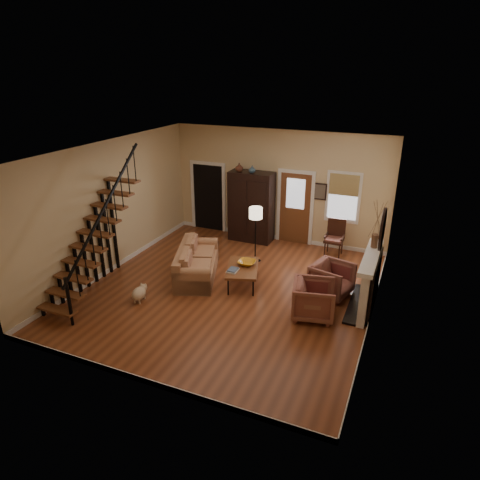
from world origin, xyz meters
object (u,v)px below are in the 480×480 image
at_px(armchair_left, 314,300).
at_px(sofa, 197,262).
at_px(floor_lamp, 255,235).
at_px(coffee_table, 243,276).
at_px(armchair_right, 332,280).
at_px(armoire, 251,207).
at_px(side_chair, 334,238).

bearing_deg(armchair_left, sofa, 65.27).
bearing_deg(floor_lamp, armchair_left, -44.37).
distance_m(sofa, floor_lamp, 1.76).
height_order(coffee_table, armchair_right, armchair_right).
relative_size(sofa, armchair_left, 2.35).
xyz_separation_m(armoire, floor_lamp, (0.68, -1.42, -0.28)).
xyz_separation_m(sofa, coffee_table, (1.22, 0.03, -0.15)).
height_order(armoire, coffee_table, armoire).
bearing_deg(armchair_left, side_chair, -8.00).
distance_m(coffee_table, side_chair, 3.08).
relative_size(sofa, side_chair, 2.01).
relative_size(coffee_table, armchair_left, 1.41).
relative_size(armchair_right, floor_lamp, 0.56).
xyz_separation_m(armchair_left, floor_lamp, (-2.12, 2.07, 0.37)).
height_order(armoire, sofa, armoire).
bearing_deg(armchair_left, coffee_table, 57.11).
bearing_deg(floor_lamp, coffee_table, -81.86).
bearing_deg(coffee_table, sofa, -178.63).
xyz_separation_m(coffee_table, floor_lamp, (-0.19, 1.35, 0.53)).
bearing_deg(side_chair, coffee_table, -123.07).
height_order(armchair_left, armchair_right, armchair_left).
bearing_deg(floor_lamp, side_chair, 33.26).
bearing_deg(coffee_table, side_chair, 56.93).
distance_m(armoire, armchair_left, 4.52).
distance_m(armoire, armchair_right, 3.89).
xyz_separation_m(coffee_table, armchair_right, (2.08, 0.34, 0.15)).
relative_size(armchair_right, side_chair, 0.84).
relative_size(coffee_table, floor_lamp, 0.80).
xyz_separation_m(armchair_right, floor_lamp, (-2.27, 1.01, 0.38)).
bearing_deg(floor_lamp, sofa, -126.83).
relative_size(sofa, coffee_table, 1.66).
bearing_deg(coffee_table, armoire, 107.52).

